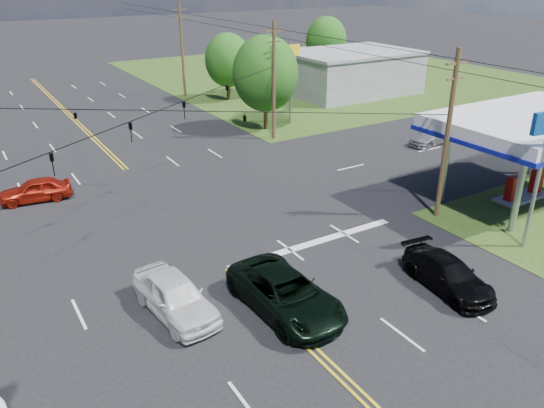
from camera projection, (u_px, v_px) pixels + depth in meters
ground at (167, 210)px, 31.58m from camera, size 280.00×280.00×0.00m
grass_ne at (322, 73)px, 73.21m from camera, size 46.00×48.00×0.03m
stop_bar at (314, 243)px, 27.73m from camera, size 10.00×0.50×0.02m
retail_ne at (350, 73)px, 60.58m from camera, size 14.00×10.00×4.40m
gas_canopy at (537, 125)px, 31.18m from camera, size 12.20×8.20×5.35m
pole_se at (447, 134)px, 28.77m from camera, size 1.60×0.28×9.50m
pole_ne at (274, 80)px, 42.80m from camera, size 1.60×0.28×9.50m
pole_right_far at (182, 49)px, 57.50m from camera, size 1.60×0.28×10.00m
span_wire_signals at (159, 111)px, 29.14m from camera, size 26.00×18.00×1.13m
power_lines at (168, 68)px, 26.53m from camera, size 26.04×100.00×0.64m
tree_right_a at (265, 74)px, 45.63m from camera, size 5.70×5.70×8.18m
tree_right_b at (228, 60)px, 56.44m from camera, size 4.94×4.94×7.09m
tree_far_r at (326, 40)px, 69.33m from camera, size 5.32×5.32×7.63m
pickup_dkgreen at (286, 293)px, 21.96m from camera, size 2.99×6.08×1.66m
suv_black at (448, 274)px, 23.58m from camera, size 2.53×5.04×1.40m
pickup_white at (175, 296)px, 21.75m from camera, size 2.51×5.14×1.69m
sedan_red at (35, 190)px, 32.53m from camera, size 4.39×2.25×1.43m
sedan_far at (432, 136)px, 43.18m from camera, size 4.70×2.41×1.30m
polesign_ne at (291, 63)px, 47.29m from camera, size 1.96×0.68×7.11m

